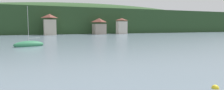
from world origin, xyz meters
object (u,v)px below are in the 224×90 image
object	(u,v)px
shore_building_west	(50,25)
mooring_buoy_near	(215,88)
shore_building_westcentral	(99,26)
shore_building_central	(122,26)
sailboat_far_2	(29,45)

from	to	relation	value
shore_building_west	mooring_buoy_near	world-z (taller)	shore_building_west
shore_building_westcentral	shore_building_central	bearing A→B (deg)	-5.90
shore_building_central	shore_building_westcentral	bearing A→B (deg)	174.10
shore_building_west	shore_building_central	bearing A→B (deg)	-2.23
shore_building_west	shore_building_central	world-z (taller)	shore_building_west
sailboat_far_2	mooring_buoy_near	size ratio (longest dim) A/B	17.99
shore_building_west	sailboat_far_2	bearing A→B (deg)	-99.55
shore_building_west	sailboat_far_2	distance (m)	52.55
shore_building_west	shore_building_central	size ratio (longest dim) A/B	1.18
shore_building_central	sailboat_far_2	distance (m)	66.77
shore_building_west	sailboat_far_2	xyz separation A→B (m)	(-8.69, -51.66, -4.23)
shore_building_central	mooring_buoy_near	xyz separation A→B (m)	(-32.22, -84.54, -3.88)
shore_building_westcentral	sailboat_far_2	size ratio (longest dim) A/B	0.93
shore_building_west	shore_building_westcentral	world-z (taller)	shore_building_west
mooring_buoy_near	sailboat_far_2	bearing A→B (deg)	108.64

